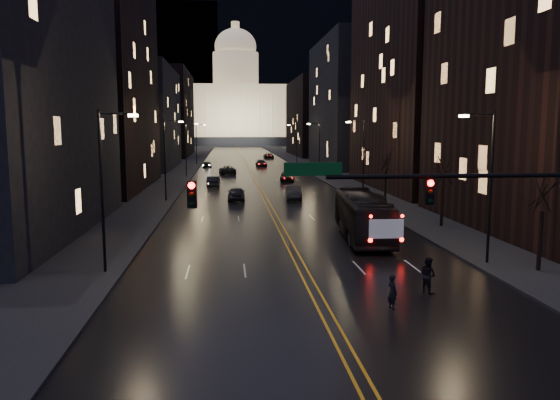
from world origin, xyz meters
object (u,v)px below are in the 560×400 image
object	(u,v)px
bus	(363,216)
oncoming_car_b	(214,182)
traffic_signal	(488,204)
pedestrian_b	(428,275)
receding_car_a	(293,193)
oncoming_car_a	(236,194)
pedestrian_a	(392,292)

from	to	relation	value
bus	oncoming_car_b	bearing A→B (deg)	113.21
bus	traffic_signal	bearing A→B (deg)	-83.89
traffic_signal	pedestrian_b	size ratio (longest dim) A/B	9.69
bus	oncoming_car_b	size ratio (longest dim) A/B	2.61
receding_car_a	pedestrian_b	world-z (taller)	pedestrian_b
oncoming_car_a	receding_car_a	world-z (taller)	oncoming_car_a
oncoming_car_b	receding_car_a	bearing A→B (deg)	124.65
bus	pedestrian_b	size ratio (longest dim) A/B	6.70
receding_car_a	pedestrian_b	bearing A→B (deg)	-82.32
pedestrian_b	oncoming_car_a	bearing A→B (deg)	-15.14
oncoming_car_a	receding_car_a	bearing A→B (deg)	-177.10
oncoming_car_a	pedestrian_a	xyz separation A→B (m)	(6.34, -37.39, -0.00)
oncoming_car_b	pedestrian_a	xyz separation A→B (m)	(9.24, -51.89, 0.04)
oncoming_car_b	pedestrian_a	bearing A→B (deg)	101.88
traffic_signal	receding_car_a	xyz separation A→B (m)	(-2.80, 40.26, -4.31)
bus	oncoming_car_b	distance (m)	38.07
traffic_signal	bus	xyz separation A→B (m)	(-0.31, 18.48, -3.44)
oncoming_car_b	receding_car_a	size ratio (longest dim) A/B	0.95
bus	pedestrian_a	xyz separation A→B (m)	(-2.55, -15.71, -0.87)
oncoming_car_a	pedestrian_b	size ratio (longest dim) A/B	2.62
traffic_signal	oncoming_car_b	bearing A→B (deg)	102.49
bus	receding_car_a	size ratio (longest dim) A/B	2.48
oncoming_car_b	pedestrian_b	world-z (taller)	pedestrian_b
bus	receding_car_a	distance (m)	21.94
pedestrian_a	receding_car_a	bearing A→B (deg)	-17.54
traffic_signal	pedestrian_a	xyz separation A→B (m)	(-2.86, 2.77, -4.31)
oncoming_car_a	pedestrian_a	size ratio (longest dim) A/B	2.94
oncoming_car_b	pedestrian_a	distance (m)	52.71
traffic_signal	pedestrian_a	size ratio (longest dim) A/B	10.89
oncoming_car_b	pedestrian_a	size ratio (longest dim) A/B	2.89
oncoming_car_a	pedestrian_a	bearing A→B (deg)	101.66
bus	pedestrian_a	world-z (taller)	bus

